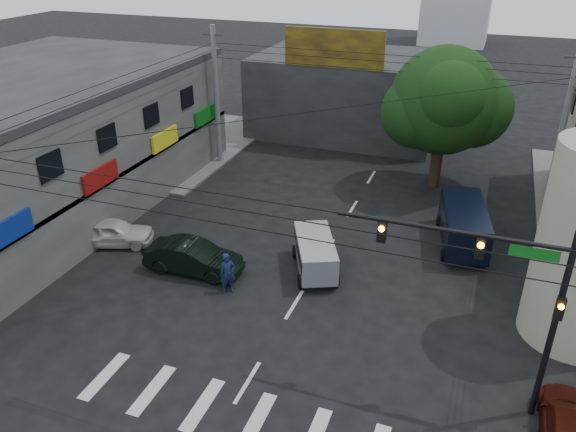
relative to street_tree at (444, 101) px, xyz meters
The scene contains 15 objects.
ground 18.30m from the street_tree, 103.24° to the right, with size 160.00×160.00×0.00m, color black.
sidewalk_far_left 22.67m from the street_tree, behind, with size 16.00×16.00×0.15m, color #514F4C.
building_left 24.68m from the street_tree, 153.43° to the right, with size 14.00×24.00×7.00m, color #454240.
building_far 12.29m from the street_tree, 131.63° to the left, with size 14.00×10.00×6.00m, color #232326.
billboard 9.17m from the street_tree, 152.86° to the left, with size 7.00×0.30×2.60m, color olive.
street_tree is the anchor object (origin of this frame).
traffic_gantry 18.42m from the street_tree, 78.01° to the right, with size 7.10×0.35×7.20m.
utility_pole_far_left 14.56m from the street_tree, behind, with size 0.32×0.32×9.20m, color #59595B.
utility_pole_far_right 6.63m from the street_tree, ahead, with size 0.32×0.32×9.20m, color #59595B.
dark_sedan 17.59m from the street_tree, 123.46° to the right, with size 4.65×1.71×1.52m, color black.
white_compact 20.22m from the street_tree, 137.55° to the right, with size 4.41×2.97×1.39m, color beige.
maroon_sedan 20.61m from the street_tree, 71.06° to the right, with size 1.85×4.36×1.25m, color #3E0F08.
silver_minivan 13.57m from the street_tree, 108.33° to the right, with size 3.12×4.22×1.68m, color gray, non-canonical shape.
navy_van 8.67m from the street_tree, 72.29° to the right, with size 2.92×5.55×2.11m, color black, non-canonical shape.
traffic_officer 17.28m from the street_tree, 115.16° to the right, with size 0.84×0.81×1.93m, color #121941.
Camera 1 is at (6.62, -16.74, 14.42)m, focal length 35.00 mm.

